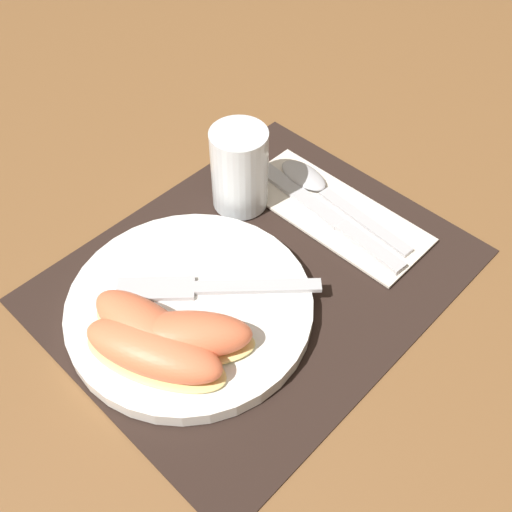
% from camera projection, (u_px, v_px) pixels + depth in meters
% --- Properties ---
extents(ground_plane, '(3.00, 3.00, 0.00)m').
position_uv_depth(ground_plane, '(258.00, 276.00, 0.62)').
color(ground_plane, brown).
extents(placemat, '(0.40, 0.33, 0.00)m').
position_uv_depth(placemat, '(258.00, 274.00, 0.61)').
color(placemat, black).
rests_on(placemat, ground_plane).
extents(plate, '(0.24, 0.24, 0.02)m').
position_uv_depth(plate, '(190.00, 307.00, 0.58)').
color(plate, white).
rests_on(plate, placemat).
extents(juice_glass, '(0.06, 0.06, 0.10)m').
position_uv_depth(juice_glass, '(240.00, 173.00, 0.65)').
color(juice_glass, silver).
rests_on(juice_glass, placemat).
extents(napkin, '(0.09, 0.22, 0.00)m').
position_uv_depth(napkin, '(334.00, 212.00, 0.67)').
color(napkin, silver).
rests_on(napkin, placemat).
extents(knife, '(0.04, 0.22, 0.01)m').
position_uv_depth(knife, '(330.00, 217.00, 0.66)').
color(knife, '#BCBCC1').
rests_on(knife, napkin).
extents(spoon, '(0.04, 0.19, 0.01)m').
position_uv_depth(spoon, '(319.00, 187.00, 0.69)').
color(spoon, '#BCBCC1').
rests_on(spoon, napkin).
extents(fork, '(0.16, 0.15, 0.00)m').
position_uv_depth(fork, '(203.00, 288.00, 0.58)').
color(fork, '#BCBCC1').
rests_on(fork, plate).
extents(citrus_wedge_0, '(0.07, 0.13, 0.04)m').
position_uv_depth(citrus_wedge_0, '(148.00, 331.00, 0.53)').
color(citrus_wedge_0, '#F4DB84').
rests_on(citrus_wedge_0, plate).
extents(citrus_wedge_1, '(0.10, 0.14, 0.03)m').
position_uv_depth(citrus_wedge_1, '(154.00, 351.00, 0.52)').
color(citrus_wedge_1, '#F4DB84').
rests_on(citrus_wedge_1, plate).
extents(citrus_wedge_2, '(0.12, 0.12, 0.04)m').
position_uv_depth(citrus_wedge_2, '(186.00, 337.00, 0.52)').
color(citrus_wedge_2, '#F4DB84').
rests_on(citrus_wedge_2, plate).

